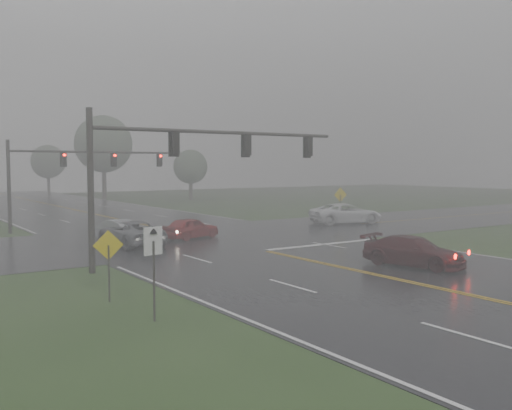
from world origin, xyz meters
TOP-DOWN VIEW (x-y plane):
  - ground at (0.00, 0.00)m, footprint 180.00×180.00m
  - main_road at (0.00, 20.00)m, footprint 18.00×160.00m
  - cross_street at (0.00, 22.00)m, footprint 120.00×14.00m
  - stop_bar at (4.50, 14.40)m, footprint 8.50×0.50m
  - sedan_maroon at (3.04, 6.23)m, footprint 3.17×5.30m
  - sedan_red at (-0.94, 21.45)m, footprint 4.44×2.82m
  - sedan_silver at (-5.00, 24.43)m, footprint 2.26×4.06m
  - car_grey at (-5.43, 20.70)m, footprint 2.80×5.47m
  - pickup_white at (14.34, 22.95)m, footprint 6.52×4.28m
  - signal_gantry_near at (-5.81, 13.34)m, footprint 14.11×0.32m
  - signal_gantry_far at (-6.09, 31.32)m, footprint 13.06×0.34m
  - sign_diamond_west at (-11.47, 7.60)m, footprint 1.06×0.23m
  - sign_arrow_white at (-11.19, 4.38)m, footprint 0.66×0.15m
  - sign_diamond_east at (14.81, 24.14)m, footprint 1.22×0.26m
  - tree_ne_a at (9.33, 67.37)m, footprint 8.11×8.11m
  - tree_e_near at (19.06, 59.60)m, footprint 4.80×4.80m
  - tree_n_far at (6.65, 87.11)m, footprint 5.65×5.65m

SIDE VIEW (x-z plane):
  - ground at x=0.00m, z-range 0.00..0.00m
  - main_road at x=0.00m, z-range -0.01..0.01m
  - cross_street at x=0.00m, z-range -0.01..0.01m
  - stop_bar at x=4.50m, z-range 0.00..0.00m
  - sedan_maroon at x=3.04m, z-range -0.72..0.72m
  - sedan_red at x=-0.94m, z-range -0.70..0.70m
  - sedan_silver at x=-5.00m, z-range -0.63..0.63m
  - car_grey at x=-5.43m, z-range -0.74..0.74m
  - pickup_white at x=14.34m, z-range -0.83..0.83m
  - sign_diamond_west at x=-11.47m, z-range 0.45..3.01m
  - sign_diamond_east at x=14.81m, z-range 0.52..3.49m
  - sign_arrow_white at x=-11.19m, z-range 0.59..3.54m
  - tree_e_near at x=19.06m, z-range 1.10..8.15m
  - signal_gantry_far at x=-6.09m, z-range 1.38..8.04m
  - signal_gantry_near at x=-5.81m, z-range 1.52..8.93m
  - tree_n_far at x=6.65m, z-range 1.31..9.60m
  - tree_ne_a at x=9.33m, z-range 1.88..13.80m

